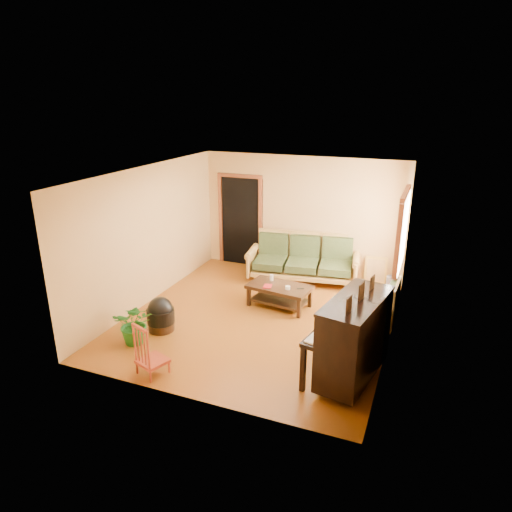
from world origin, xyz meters
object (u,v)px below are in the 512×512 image
at_px(sofa, 303,259).
at_px(piano, 354,340).
at_px(coffee_table, 279,296).
at_px(footstool, 161,318).
at_px(red_chair, 152,348).
at_px(potted_plant, 135,323).
at_px(armchair, 373,304).
at_px(ceramic_crock, 391,282).

height_order(sofa, piano, piano).
distance_m(coffee_table, footstool, 2.26).
relative_size(piano, red_chair, 1.74).
distance_m(piano, red_chair, 2.84).
height_order(coffee_table, piano, piano).
relative_size(piano, potted_plant, 2.02).
bearing_deg(footstool, potted_plant, -104.16).
xyz_separation_m(armchair, red_chair, (-2.71, -2.55, -0.05)).
bearing_deg(footstool, coffee_table, 45.96).
xyz_separation_m(coffee_table, ceramic_crock, (1.87, 1.72, -0.09)).
bearing_deg(piano, red_chair, -150.68).
xyz_separation_m(sofa, potted_plant, (-1.74, -3.54, -0.15)).
relative_size(coffee_table, red_chair, 1.44).
distance_m(armchair, ceramic_crock, 1.97).
distance_m(sofa, red_chair, 4.28).
bearing_deg(ceramic_crock, potted_plant, -132.73).
bearing_deg(piano, potted_plant, -164.68).
height_order(piano, ceramic_crock, piano).
height_order(coffee_table, red_chair, red_chair).
bearing_deg(footstool, ceramic_crock, 44.18).
relative_size(coffee_table, potted_plant, 1.68).
height_order(coffee_table, armchair, armchair).
relative_size(armchair, red_chair, 1.11).
bearing_deg(piano, sofa, 127.83).
xyz_separation_m(sofa, ceramic_crock, (1.82, 0.32, -0.37)).
bearing_deg(red_chair, armchair, 63.71).
xyz_separation_m(coffee_table, footstool, (-1.57, -1.62, 0.01)).
bearing_deg(footstool, armchair, 22.89).
xyz_separation_m(sofa, piano, (1.67, -3.26, 0.12)).
bearing_deg(piano, armchair, 99.58).
bearing_deg(potted_plant, coffee_table, 51.60).
bearing_deg(sofa, ceramic_crock, 1.36).
xyz_separation_m(armchair, piano, (-0.03, -1.64, 0.17)).
height_order(sofa, coffee_table, sofa).
distance_m(coffee_table, ceramic_crock, 2.54).
bearing_deg(ceramic_crock, footstool, -135.82).
distance_m(footstool, ceramic_crock, 4.79).
height_order(sofa, footstool, sofa).
xyz_separation_m(coffee_table, potted_plant, (-1.70, -2.14, 0.14)).
xyz_separation_m(footstool, ceramic_crock, (3.43, 3.34, -0.10)).
height_order(piano, potted_plant, piano).
height_order(footstool, ceramic_crock, footstool).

